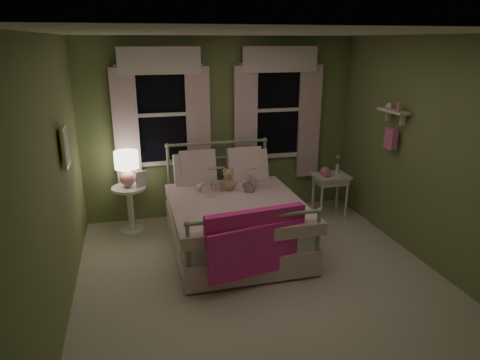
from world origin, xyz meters
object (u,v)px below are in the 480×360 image
object	(u,v)px
nightstand_left	(130,203)
nightstand_right	(331,181)
bed	(233,218)
table_lamp	(127,165)
teddy_bear	(228,181)
child_right	(246,166)
child_left	(205,166)

from	to	relation	value
nightstand_left	nightstand_right	bearing A→B (deg)	-3.65
nightstand_left	bed	bearing A→B (deg)	-31.44
bed	table_lamp	world-z (taller)	bed
bed	teddy_bear	world-z (taller)	bed
child_right	teddy_bear	size ratio (longest dim) A/B	2.23
child_right	teddy_bear	xyz separation A→B (m)	(-0.28, -0.16, -0.13)
teddy_bear	table_lamp	distance (m)	1.38
nightstand_right	teddy_bear	bearing A→B (deg)	-168.64
bed	child_right	world-z (taller)	child_right
nightstand_left	child_left	bearing A→B (deg)	-19.71
bed	teddy_bear	distance (m)	0.49
teddy_bear	nightstand_left	bearing A→B (deg)	158.00
child_right	teddy_bear	world-z (taller)	child_right
child_right	table_lamp	world-z (taller)	child_right
child_right	teddy_bear	distance (m)	0.35
child_left	table_lamp	world-z (taller)	child_left
nightstand_right	child_right	bearing A→B (deg)	-172.87
bed	child_right	xyz separation A→B (m)	(0.28, 0.42, 0.54)
child_left	child_right	bearing A→B (deg)	-179.24
child_left	child_right	xyz separation A→B (m)	(0.56, 0.00, -0.04)
child_right	teddy_bear	bearing A→B (deg)	38.79
child_left	teddy_bear	world-z (taller)	child_left
child_left	teddy_bear	xyz separation A→B (m)	(0.28, -0.16, -0.18)
child_left	nightstand_right	size ratio (longest dim) A/B	1.25
teddy_bear	table_lamp	xyz separation A→B (m)	(-1.27, 0.51, 0.16)
teddy_bear	nightstand_left	distance (m)	1.42
child_left	table_lamp	distance (m)	1.05
child_left	nightstand_right	distance (m)	1.96
nightstand_left	table_lamp	world-z (taller)	table_lamp
teddy_bear	nightstand_left	world-z (taller)	teddy_bear
table_lamp	nightstand_left	bearing A→B (deg)	0.00
child_right	table_lamp	bearing A→B (deg)	-3.58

